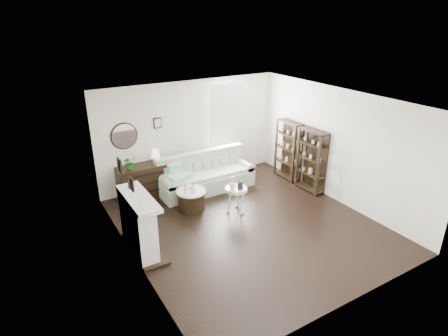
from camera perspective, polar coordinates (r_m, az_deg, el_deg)
room at (r=10.06m, az=-1.26°, el=7.34°), size 5.50×5.50×5.50m
fireplace at (r=7.31m, az=-12.83°, el=-8.66°), size 0.50×1.40×1.84m
shelf_unit_far at (r=10.29m, az=9.76°, el=2.72°), size 0.30×0.80×1.60m
shelf_unit_near at (r=9.67m, az=13.17°, el=1.11°), size 0.30×0.80×1.60m
sofa at (r=9.67m, az=-2.88°, el=-1.43°), size 2.45×0.85×0.95m
quilt at (r=9.15m, az=-6.98°, el=-1.35°), size 0.65×0.58×0.14m
suitcase at (r=10.24m, az=3.04°, el=-0.67°), size 0.65×0.40×0.41m
dresser at (r=9.43m, az=-12.19°, el=-1.97°), size 1.23×0.53×0.82m
table_lamp at (r=9.31m, az=-10.40°, el=1.76°), size 0.27×0.27×0.35m
potted_plant at (r=9.08m, az=-14.20°, el=0.79°), size 0.32×0.28×0.32m
drum_table at (r=8.74m, az=-4.99°, el=-4.84°), size 0.68×0.68×0.47m
pedestal_table at (r=8.46m, az=1.86°, el=-3.34°), size 0.50×0.50×0.61m
eiffel_drum at (r=8.67m, az=-4.75°, el=-2.73°), size 0.12×0.12×0.17m
bottle_drum at (r=8.44m, az=-5.88°, el=-2.93°), size 0.08×0.08×0.33m
card_frame_drum at (r=8.44m, az=-4.84°, el=-3.42°), size 0.15×0.09×0.19m
eiffel_ped at (r=8.47m, az=2.32°, el=-2.20°), size 0.14×0.14×0.19m
flask_ped at (r=8.35m, az=1.29°, el=-2.24°), size 0.15×0.15×0.28m
card_frame_ped at (r=8.32m, az=2.49°, el=-2.80°), size 0.13×0.05×0.17m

